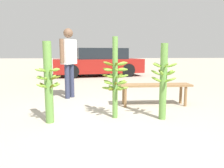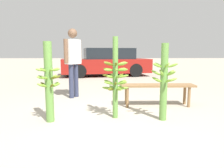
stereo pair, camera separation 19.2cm
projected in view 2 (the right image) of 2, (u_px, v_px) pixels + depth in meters
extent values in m
plane|color=#A89E8C|center=(113.00, 123.00, 3.52)|extent=(80.00, 80.00, 0.00)
cylinder|color=#5B8C3D|center=(49.00, 82.00, 3.53)|extent=(0.13, 0.13, 1.31)
ellipsoid|color=#75A333|center=(43.00, 69.00, 3.57)|extent=(0.14, 0.11, 0.07)
ellipsoid|color=#75A333|center=(40.00, 70.00, 3.46)|extent=(0.14, 0.08, 0.07)
ellipsoid|color=#75A333|center=(43.00, 70.00, 3.38)|extent=(0.08, 0.14, 0.07)
ellipsoid|color=#75A333|center=(51.00, 70.00, 3.39)|extent=(0.11, 0.14, 0.07)
ellipsoid|color=#75A333|center=(56.00, 70.00, 3.49)|extent=(0.14, 0.05, 0.07)
ellipsoid|color=#75A333|center=(55.00, 69.00, 3.59)|extent=(0.13, 0.13, 0.07)
ellipsoid|color=#545914|center=(50.00, 69.00, 3.63)|extent=(0.05, 0.14, 0.07)
ellipsoid|color=#75A333|center=(42.00, 77.00, 3.55)|extent=(0.14, 0.07, 0.07)
ellipsoid|color=#75A333|center=(41.00, 78.00, 3.44)|extent=(0.14, 0.11, 0.07)
ellipsoid|color=#75A333|center=(46.00, 78.00, 3.39)|extent=(0.04, 0.14, 0.07)
ellipsoid|color=#545914|center=(53.00, 78.00, 3.44)|extent=(0.13, 0.12, 0.07)
ellipsoid|color=#545914|center=(57.00, 77.00, 3.54)|extent=(0.14, 0.06, 0.07)
ellipsoid|color=#75A333|center=(54.00, 76.00, 3.63)|extent=(0.10, 0.14, 0.07)
ellipsoid|color=#75A333|center=(48.00, 76.00, 3.63)|extent=(0.09, 0.14, 0.07)
ellipsoid|color=#75A333|center=(45.00, 86.00, 3.42)|extent=(0.08, 0.14, 0.09)
ellipsoid|color=#545914|center=(52.00, 86.00, 3.44)|extent=(0.11, 0.14, 0.09)
ellipsoid|color=#75A333|center=(57.00, 85.00, 3.53)|extent=(0.14, 0.05, 0.09)
ellipsoid|color=#75A333|center=(56.00, 84.00, 3.63)|extent=(0.12, 0.13, 0.09)
ellipsoid|color=#75A333|center=(50.00, 84.00, 3.66)|extent=(0.06, 0.14, 0.09)
ellipsoid|color=#545914|center=(43.00, 84.00, 3.59)|extent=(0.14, 0.10, 0.09)
ellipsoid|color=#75A333|center=(41.00, 85.00, 3.49)|extent=(0.14, 0.09, 0.09)
cylinder|color=#5B8C3D|center=(115.00, 78.00, 3.73)|extent=(0.09, 0.09, 1.40)
ellipsoid|color=#75A333|center=(122.00, 64.00, 3.64)|extent=(0.19, 0.13, 0.09)
ellipsoid|color=#75A333|center=(122.00, 63.00, 3.77)|extent=(0.19, 0.14, 0.09)
ellipsoid|color=#75A333|center=(115.00, 63.00, 3.83)|extent=(0.05, 0.19, 0.09)
ellipsoid|color=#75A333|center=(108.00, 63.00, 3.76)|extent=(0.19, 0.13, 0.09)
ellipsoid|color=#545914|center=(109.00, 64.00, 3.62)|extent=(0.19, 0.14, 0.09)
ellipsoid|color=#545914|center=(116.00, 64.00, 3.57)|extent=(0.05, 0.19, 0.09)
ellipsoid|color=#75A333|center=(123.00, 70.00, 3.65)|extent=(0.19, 0.12, 0.06)
ellipsoid|color=#75A333|center=(122.00, 69.00, 3.79)|extent=(0.18, 0.14, 0.06)
ellipsoid|color=#545914|center=(115.00, 69.00, 3.84)|extent=(0.06, 0.19, 0.06)
ellipsoid|color=#545914|center=(108.00, 69.00, 3.77)|extent=(0.19, 0.12, 0.06)
ellipsoid|color=#75A333|center=(109.00, 70.00, 3.63)|extent=(0.18, 0.14, 0.06)
ellipsoid|color=#75A333|center=(116.00, 70.00, 3.58)|extent=(0.06, 0.19, 0.06)
ellipsoid|color=#545914|center=(108.00, 76.00, 3.75)|extent=(0.20, 0.08, 0.08)
ellipsoid|color=#75A333|center=(110.00, 77.00, 3.63)|extent=(0.16, 0.17, 0.08)
ellipsoid|color=#75A333|center=(118.00, 77.00, 3.60)|extent=(0.10, 0.20, 0.08)
ellipsoid|color=#75A333|center=(123.00, 76.00, 3.70)|extent=(0.20, 0.08, 0.08)
ellipsoid|color=#545914|center=(120.00, 75.00, 3.83)|extent=(0.16, 0.17, 0.08)
ellipsoid|color=#75A333|center=(113.00, 75.00, 3.85)|extent=(0.10, 0.20, 0.08)
ellipsoid|color=#75A333|center=(122.00, 83.00, 3.68)|extent=(0.19, 0.14, 0.10)
ellipsoid|color=#75A333|center=(122.00, 82.00, 3.81)|extent=(0.19, 0.13, 0.10)
ellipsoid|color=#75A333|center=(115.00, 81.00, 3.87)|extent=(0.04, 0.19, 0.10)
ellipsoid|color=#75A333|center=(109.00, 82.00, 3.81)|extent=(0.19, 0.14, 0.10)
ellipsoid|color=#75A333|center=(109.00, 83.00, 3.68)|extent=(0.19, 0.13, 0.10)
ellipsoid|color=#545914|center=(116.00, 84.00, 3.61)|extent=(0.04, 0.19, 0.10)
ellipsoid|color=#545914|center=(111.00, 89.00, 3.65)|extent=(0.14, 0.18, 0.07)
ellipsoid|color=#75A333|center=(119.00, 89.00, 3.64)|extent=(0.12, 0.19, 0.07)
ellipsoid|color=#75A333|center=(123.00, 88.00, 3.75)|extent=(0.20, 0.06, 0.07)
ellipsoid|color=#75A333|center=(119.00, 87.00, 3.87)|extent=(0.14, 0.18, 0.07)
ellipsoid|color=#75A333|center=(112.00, 87.00, 3.88)|extent=(0.12, 0.19, 0.07)
ellipsoid|color=#75A333|center=(108.00, 88.00, 3.76)|extent=(0.20, 0.06, 0.07)
cylinder|color=#5B8C3D|center=(164.00, 82.00, 3.62)|extent=(0.12, 0.12, 1.29)
ellipsoid|color=#75A333|center=(167.00, 66.00, 3.44)|extent=(0.05, 0.17, 0.10)
ellipsoid|color=#75A333|center=(173.00, 65.00, 3.54)|extent=(0.18, 0.10, 0.10)
ellipsoid|color=#75A333|center=(168.00, 65.00, 3.69)|extent=(0.14, 0.16, 0.10)
ellipsoid|color=#75A333|center=(158.00, 65.00, 3.69)|extent=(0.13, 0.17, 0.10)
ellipsoid|color=#75A333|center=(157.00, 65.00, 3.54)|extent=(0.18, 0.09, 0.10)
ellipsoid|color=#545914|center=(161.00, 72.00, 3.73)|extent=(0.06, 0.17, 0.11)
ellipsoid|color=#75A333|center=(156.00, 73.00, 3.62)|extent=(0.18, 0.08, 0.11)
ellipsoid|color=#75A333|center=(162.00, 74.00, 3.48)|extent=(0.12, 0.17, 0.11)
ellipsoid|color=#75A333|center=(171.00, 73.00, 3.50)|extent=(0.15, 0.15, 0.11)
ellipsoid|color=#75A333|center=(170.00, 73.00, 3.65)|extent=(0.17, 0.11, 0.11)
ellipsoid|color=#75A333|center=(168.00, 81.00, 3.48)|extent=(0.09, 0.18, 0.09)
ellipsoid|color=#75A333|center=(172.00, 80.00, 3.61)|extent=(0.17, 0.05, 0.09)
ellipsoid|color=#545914|center=(165.00, 79.00, 3.74)|extent=(0.10, 0.18, 0.09)
ellipsoid|color=#75A333|center=(156.00, 79.00, 3.69)|extent=(0.16, 0.14, 0.09)
ellipsoid|color=#75A333|center=(158.00, 81.00, 3.54)|extent=(0.17, 0.13, 0.09)
cylinder|color=#2D334C|center=(71.00, 81.00, 5.42)|extent=(0.16, 0.16, 0.85)
cylinder|color=#2D334C|center=(76.00, 80.00, 5.59)|extent=(0.16, 0.16, 0.85)
cube|color=white|center=(73.00, 52.00, 5.40)|extent=(0.37, 0.46, 0.60)
cylinder|color=brown|center=(66.00, 51.00, 5.17)|extent=(0.14, 0.14, 0.57)
cylinder|color=brown|center=(79.00, 51.00, 5.62)|extent=(0.14, 0.14, 0.57)
sphere|color=brown|center=(72.00, 33.00, 5.34)|extent=(0.23, 0.23, 0.23)
cube|color=olive|center=(157.00, 85.00, 4.62)|extent=(1.57, 0.37, 0.04)
cylinder|color=olive|center=(126.00, 95.00, 4.77)|extent=(0.06, 0.06, 0.42)
cylinder|color=olive|center=(185.00, 95.00, 4.80)|extent=(0.06, 0.06, 0.42)
cylinder|color=olive|center=(127.00, 97.00, 4.51)|extent=(0.06, 0.06, 0.42)
cylinder|color=olive|center=(189.00, 97.00, 4.54)|extent=(0.06, 0.06, 0.42)
cube|color=maroon|center=(105.00, 66.00, 10.69)|extent=(4.45, 2.48, 0.65)
cube|color=black|center=(109.00, 54.00, 10.64)|extent=(2.56, 2.01, 0.51)
cylinder|color=black|center=(79.00, 71.00, 9.68)|extent=(0.64, 0.30, 0.62)
cylinder|color=black|center=(78.00, 69.00, 11.25)|extent=(0.64, 0.30, 0.62)
cylinder|color=black|center=(136.00, 70.00, 10.19)|extent=(0.64, 0.30, 0.62)
cylinder|color=black|center=(127.00, 68.00, 11.76)|extent=(0.64, 0.30, 0.62)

